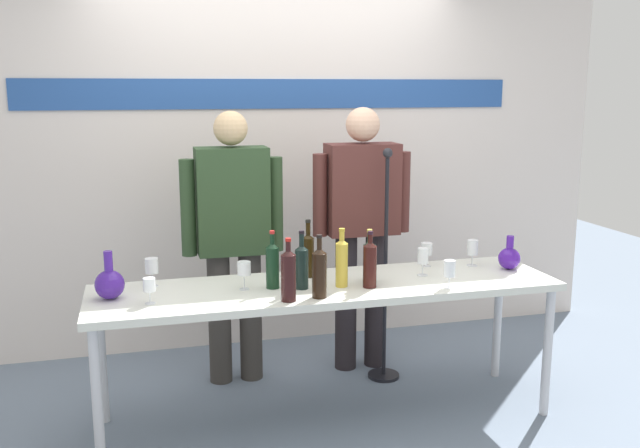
% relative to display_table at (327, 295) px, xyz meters
% --- Properties ---
extents(ground_plane, '(10.00, 10.00, 0.00)m').
position_rel_display_table_xyz_m(ground_plane, '(0.00, 0.00, -0.72)').
color(ground_plane, slate).
extents(back_wall, '(4.90, 0.11, 3.00)m').
position_rel_display_table_xyz_m(back_wall, '(0.00, 1.34, 0.79)').
color(back_wall, silver).
rests_on(back_wall, ground).
extents(display_table, '(2.51, 0.65, 0.77)m').
position_rel_display_table_xyz_m(display_table, '(0.00, 0.00, 0.00)').
color(display_table, silver).
rests_on(display_table, ground).
extents(decanter_blue_left, '(0.15, 0.15, 0.25)m').
position_rel_display_table_xyz_m(decanter_blue_left, '(-1.12, 0.03, 0.14)').
color(decanter_blue_left, '#452093').
rests_on(decanter_blue_left, display_table).
extents(decanter_blue_right, '(0.13, 0.13, 0.20)m').
position_rel_display_table_xyz_m(decanter_blue_right, '(1.11, 0.03, 0.13)').
color(decanter_blue_right, '#451A93').
rests_on(decanter_blue_right, display_table).
extents(presenter_left, '(0.62, 0.22, 1.68)m').
position_rel_display_table_xyz_m(presenter_left, '(-0.41, 0.66, 0.25)').
color(presenter_left, '#36312D').
rests_on(presenter_left, ground).
extents(presenter_right, '(0.64, 0.22, 1.70)m').
position_rel_display_table_xyz_m(presenter_right, '(0.41, 0.66, 0.27)').
color(presenter_right, black).
rests_on(presenter_right, ground).
extents(wine_bottle_0, '(0.07, 0.07, 0.32)m').
position_rel_display_table_xyz_m(wine_bottle_0, '(0.06, -0.06, 0.20)').
color(wine_bottle_0, gold).
rests_on(wine_bottle_0, display_table).
extents(wine_bottle_1, '(0.07, 0.07, 0.31)m').
position_rel_display_table_xyz_m(wine_bottle_1, '(-0.30, 0.01, 0.19)').
color(wine_bottle_1, black).
rests_on(wine_bottle_1, display_table).
extents(wine_bottle_2, '(0.08, 0.08, 0.32)m').
position_rel_display_table_xyz_m(wine_bottle_2, '(-0.26, -0.23, 0.20)').
color(wine_bottle_2, black).
rests_on(wine_bottle_2, display_table).
extents(wine_bottle_3, '(0.07, 0.07, 0.30)m').
position_rel_display_table_xyz_m(wine_bottle_3, '(0.20, -0.11, 0.19)').
color(wine_bottle_3, '#34120E').
rests_on(wine_bottle_3, display_table).
extents(wine_bottle_4, '(0.06, 0.06, 0.33)m').
position_rel_display_table_xyz_m(wine_bottle_4, '(-0.06, 0.17, 0.19)').
color(wine_bottle_4, black).
rests_on(wine_bottle_4, display_table).
extents(wine_bottle_5, '(0.07, 0.07, 0.32)m').
position_rel_display_table_xyz_m(wine_bottle_5, '(-0.10, -0.22, 0.20)').
color(wine_bottle_5, black).
rests_on(wine_bottle_5, display_table).
extents(wine_bottle_6, '(0.07, 0.07, 0.31)m').
position_rel_display_table_xyz_m(wine_bottle_6, '(-0.15, -0.04, 0.19)').
color(wine_bottle_6, black).
rests_on(wine_bottle_6, display_table).
extents(wine_bottle_7, '(0.07, 0.07, 0.29)m').
position_rel_display_table_xyz_m(wine_bottle_7, '(0.23, -0.01, 0.18)').
color(wine_bottle_7, '#1E3928').
rests_on(wine_bottle_7, display_table).
extents(wine_glass_left_0, '(0.06, 0.06, 0.13)m').
position_rel_display_table_xyz_m(wine_glass_left_0, '(-0.93, -0.11, 0.15)').
color(wine_glass_left_0, white).
rests_on(wine_glass_left_0, display_table).
extents(wine_glass_left_1, '(0.07, 0.07, 0.15)m').
position_rel_display_table_xyz_m(wine_glass_left_1, '(-0.45, 0.02, 0.17)').
color(wine_glass_left_1, white).
rests_on(wine_glass_left_1, display_table).
extents(wine_glass_left_2, '(0.07, 0.07, 0.15)m').
position_rel_display_table_xyz_m(wine_glass_left_2, '(-0.91, 0.20, 0.17)').
color(wine_glass_left_2, white).
rests_on(wine_glass_left_2, display_table).
extents(wine_glass_right_0, '(0.06, 0.06, 0.15)m').
position_rel_display_table_xyz_m(wine_glass_right_0, '(0.61, -0.23, 0.16)').
color(wine_glass_right_0, white).
rests_on(wine_glass_right_0, display_table).
extents(wine_glass_right_1, '(0.06, 0.06, 0.16)m').
position_rel_display_table_xyz_m(wine_glass_right_1, '(0.94, 0.16, 0.17)').
color(wine_glass_right_1, white).
rests_on(wine_glass_right_1, display_table).
extents(wine_glass_right_2, '(0.06, 0.06, 0.16)m').
position_rel_display_table_xyz_m(wine_glass_right_2, '(0.57, 0.03, 0.17)').
color(wine_glass_right_2, white).
rests_on(wine_glass_right_2, display_table).
extents(wine_glass_right_3, '(0.07, 0.07, 0.14)m').
position_rel_display_table_xyz_m(wine_glass_right_3, '(0.67, 0.22, 0.16)').
color(wine_glass_right_3, white).
rests_on(wine_glass_right_3, display_table).
extents(microphone_stand, '(0.20, 0.20, 1.46)m').
position_rel_display_table_xyz_m(microphone_stand, '(0.50, 0.44, -0.23)').
color(microphone_stand, black).
rests_on(microphone_stand, ground).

